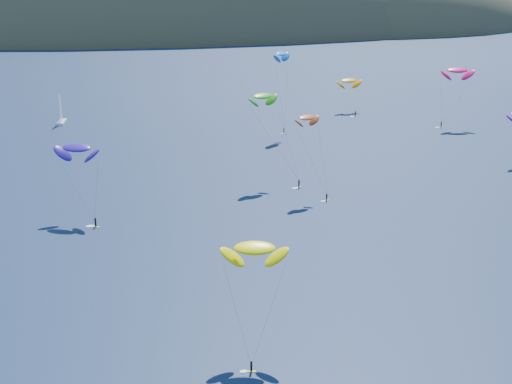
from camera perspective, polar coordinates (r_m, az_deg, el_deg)
The scene contains 9 objects.
island at distance 625.16m, azimuth -5.54°, elevation 12.01°, with size 730.00×300.00×210.00m.
sailboat at distance 257.09m, azimuth -15.29°, elevation 5.53°, with size 9.78×8.42×11.99m.
kitesurfer_2 at distance 101.72m, azimuth -0.12°, elevation -4.51°, with size 9.85×11.70×17.34m.
kitesurfer_3 at distance 180.34m, azimuth 0.53°, elevation 7.67°, with size 12.44×14.48×23.82m.
kitesurfer_4 at distance 231.90m, azimuth 2.04°, elevation 11.00°, with size 8.80×9.25×27.94m.
kitesurfer_8 at distance 252.28m, azimuth 15.82°, elevation 9.36°, with size 12.59×6.63×21.83m.
kitesurfer_9 at distance 169.45m, azimuth 4.08°, elevation 5.95°, with size 7.69×10.81×20.46m.
kitesurfer_10 at distance 159.54m, azimuth -14.15°, elevation 3.45°, with size 11.20×14.58×17.99m.
kitesurfer_11 at distance 270.82m, azimuth 7.45°, elevation 8.83°, with size 9.96×13.92×13.95m.
Camera 1 is at (-42.62, -54.04, 53.73)m, focal length 50.00 mm.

